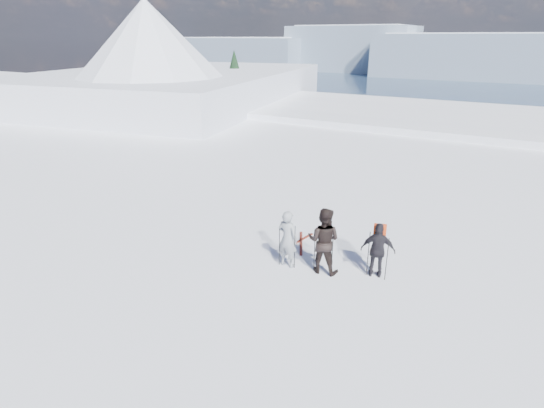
{
  "coord_description": "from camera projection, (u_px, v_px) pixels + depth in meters",
  "views": [
    {
      "loc": [
        4.07,
        -7.6,
        6.44
      ],
      "look_at": [
        -1.85,
        3.0,
        1.61
      ],
      "focal_mm": 28.0,
      "sensor_mm": 36.0,
      "label": 1
    }
  ],
  "objects": [
    {
      "name": "lake_basin",
      "position": [
        440.0,
        194.0,
        37.13
      ],
      "size": [
        820.0,
        820.0,
        71.62
      ],
      "color": "white",
      "rests_on": "ground"
    },
    {
      "name": "near_ridge",
      "position": [
        193.0,
        131.0,
        47.39
      ],
      "size": [
        31.37,
        35.68,
        25.62
      ],
      "color": "white",
      "rests_on": "ground"
    },
    {
      "name": "skier_grey",
      "position": [
        287.0,
        239.0,
        12.45
      ],
      "size": [
        0.69,
        0.5,
        1.77
      ],
      "primitive_type": "imported",
      "rotation": [
        0.0,
        0.0,
        3.02
      ],
      "color": "gray",
      "rests_on": "ground"
    },
    {
      "name": "skier_dark",
      "position": [
        323.0,
        241.0,
        12.1
      ],
      "size": [
        1.05,
        0.86,
        1.98
      ],
      "primitive_type": "imported",
      "rotation": [
        0.0,
        0.0,
        3.26
      ],
      "color": "black",
      "rests_on": "ground"
    },
    {
      "name": "skier_pack",
      "position": [
        378.0,
        250.0,
        11.92
      ],
      "size": [
        1.03,
        0.61,
        1.64
      ],
      "primitive_type": "imported",
      "rotation": [
        0.0,
        0.0,
        3.38
      ],
      "color": "black",
      "rests_on": "ground"
    },
    {
      "name": "backpack",
      "position": [
        382.0,
        212.0,
        11.75
      ],
      "size": [
        0.39,
        0.27,
        0.47
      ],
      "primitive_type": "cube",
      "rotation": [
        0.0,
        0.0,
        3.38
      ],
      "color": "#E54315",
      "rests_on": "skier_pack"
    },
    {
      "name": "ski_poles",
      "position": [
        329.0,
        252.0,
        12.16
      ],
      "size": [
        3.04,
        0.73,
        1.37
      ],
      "color": "black",
      "rests_on": "ground"
    },
    {
      "name": "skis_loose",
      "position": [
        299.0,
        243.0,
        14.14
      ],
      "size": [
        0.81,
        1.68,
        0.03
      ],
      "color": "black",
      "rests_on": "ground"
    }
  ]
}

